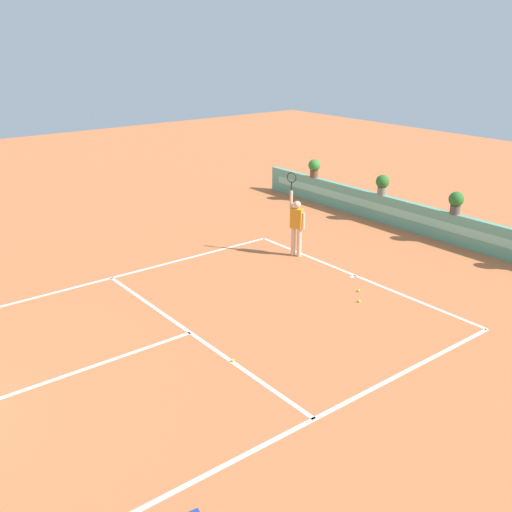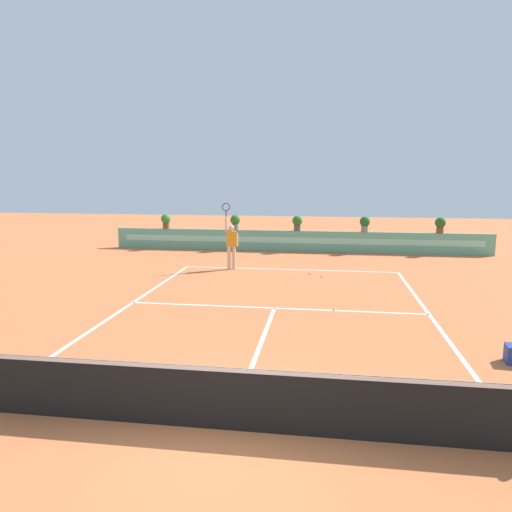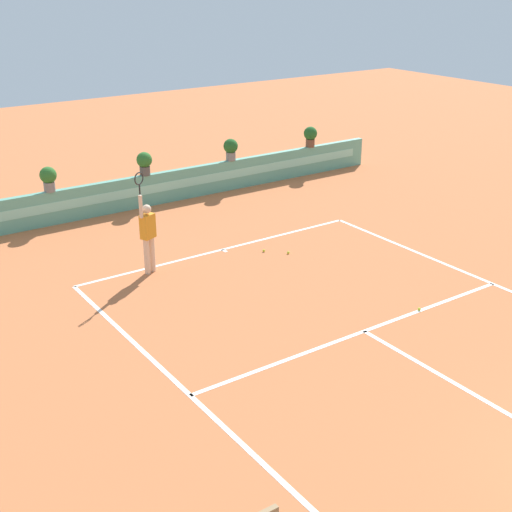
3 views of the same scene
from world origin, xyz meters
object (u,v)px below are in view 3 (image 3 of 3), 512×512
object	(u,v)px
potted_plant_far_right	(310,135)
potted_plant_left	(48,177)
potted_plant_right	(231,148)
tennis_ball_near_baseline	(419,309)
potted_plant_centre	(144,162)
tennis_ball_by_sideline	(264,251)
tennis_player	(148,232)
tennis_ball_mid_court	(288,253)

from	to	relation	value
potted_plant_far_right	potted_plant_left	size ratio (longest dim) A/B	1.00
potted_plant_right	potted_plant_left	size ratio (longest dim) A/B	1.00
tennis_ball_near_baseline	potted_plant_centre	bearing A→B (deg)	99.17
tennis_ball_near_baseline	tennis_ball_by_sideline	distance (m)	4.79
tennis_ball_by_sideline	tennis_ball_near_baseline	bearing A→B (deg)	-80.17
tennis_ball_near_baseline	tennis_ball_by_sideline	bearing A→B (deg)	99.83
potted_plant_left	tennis_player	bearing A→B (deg)	-81.10
tennis_ball_mid_court	potted_plant_centre	xyz separation A→B (m)	(-1.24, 5.73, 1.38)
tennis_ball_mid_court	tennis_ball_by_sideline	xyz separation A→B (m)	(-0.45, 0.48, 0.00)
potted_plant_far_right	tennis_ball_mid_court	bearing A→B (deg)	-132.75
tennis_player	potted_plant_right	size ratio (longest dim) A/B	3.57
tennis_player	potted_plant_centre	world-z (taller)	tennis_player
tennis_ball_mid_court	potted_plant_right	size ratio (longest dim) A/B	0.09
potted_plant_right	potted_plant_left	world-z (taller)	same
tennis_ball_mid_court	potted_plant_right	distance (m)	6.19
tennis_ball_near_baseline	potted_plant_centre	size ratio (longest dim) A/B	0.09
tennis_ball_mid_court	tennis_ball_by_sideline	world-z (taller)	same
potted_plant_left	tennis_ball_near_baseline	bearing A→B (deg)	-65.11
tennis_ball_near_baseline	potted_plant_right	bearing A→B (deg)	81.20
tennis_player	tennis_ball_mid_court	xyz separation A→B (m)	(3.52, -0.98, -1.02)
tennis_ball_near_baseline	potted_plant_centre	world-z (taller)	potted_plant_centre
tennis_player	potted_plant_left	size ratio (longest dim) A/B	3.57
tennis_player	tennis_ball_near_baseline	size ratio (longest dim) A/B	38.01
tennis_player	potted_plant_right	distance (m)	7.22
tennis_player	potted_plant_left	distance (m)	4.82
tennis_ball_near_baseline	potted_plant_centre	distance (m)	10.20
potted_plant_right	potted_plant_centre	bearing A→B (deg)	180.00
potted_plant_right	tennis_ball_mid_court	bearing A→B (deg)	-108.46
tennis_ball_near_baseline	potted_plant_far_right	bearing A→B (deg)	63.71
tennis_ball_near_baseline	tennis_ball_by_sideline	world-z (taller)	same
tennis_ball_near_baseline	potted_plant_left	bearing A→B (deg)	114.89
tennis_ball_near_baseline	tennis_ball_by_sideline	xyz separation A→B (m)	(-0.82, 4.72, 0.00)
tennis_player	potted_plant_right	world-z (taller)	tennis_player
tennis_player	tennis_ball_by_sideline	world-z (taller)	tennis_player
potted_plant_right	tennis_ball_near_baseline	bearing A→B (deg)	-98.80
tennis_player	potted_plant_far_right	world-z (taller)	tennis_player
potted_plant_centre	potted_plant_right	distance (m)	3.15
potted_plant_right	tennis_player	bearing A→B (deg)	-138.82
potted_plant_right	potted_plant_far_right	bearing A→B (deg)	0.00
tennis_ball_near_baseline	potted_plant_right	world-z (taller)	potted_plant_right
tennis_ball_near_baseline	tennis_ball_mid_court	bearing A→B (deg)	94.95
potted_plant_far_right	potted_plant_right	distance (m)	3.38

